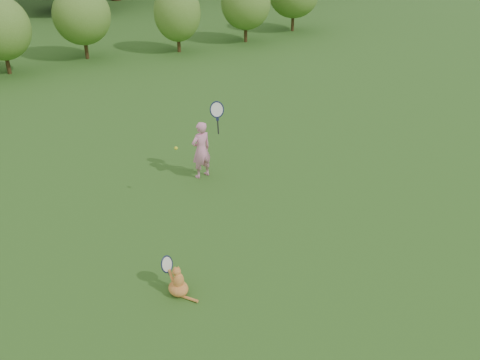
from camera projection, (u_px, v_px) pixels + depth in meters
ground at (254, 233)px, 9.87m from camera, size 100.00×100.00×0.00m
shrub_row at (53, 28)px, 18.95m from camera, size 28.00×3.00×2.80m
child at (202, 149)px, 11.57m from camera, size 0.75×0.49×1.93m
cat at (177, 280)px, 8.26m from camera, size 0.38×0.71×0.68m
tennis_ball at (176, 148)px, 10.38m from camera, size 0.07×0.07×0.07m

